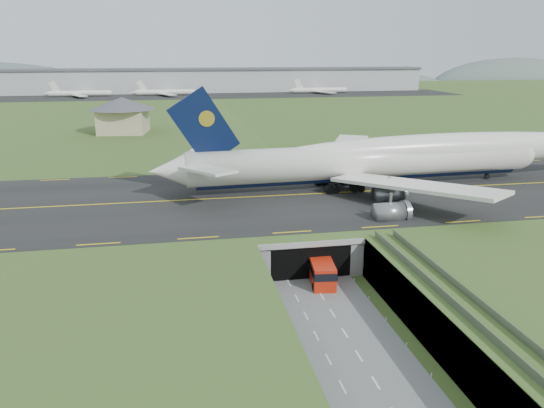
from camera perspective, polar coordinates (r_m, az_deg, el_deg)
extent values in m
plane|color=#365120|center=(72.01, 5.82, -10.67)|extent=(900.00, 900.00, 0.00)
cube|color=gray|center=(70.71, 5.89, -8.50)|extent=(800.00, 800.00, 6.00)
cube|color=slate|center=(65.67, 7.69, -13.46)|extent=(12.00, 75.00, 0.20)
cube|color=black|center=(99.89, 0.66, 0.88)|extent=(800.00, 44.00, 0.18)
cube|color=gray|center=(86.94, 2.44, -1.89)|extent=(16.00, 22.00, 1.00)
cube|color=gray|center=(86.52, -2.11, -3.72)|extent=(2.00, 22.00, 6.00)
cube|color=gray|center=(89.50, 6.80, -3.14)|extent=(2.00, 22.00, 6.00)
cube|color=black|center=(83.36, 3.19, -4.89)|extent=(12.00, 12.00, 5.00)
cube|color=#A8A8A3|center=(76.78, 4.29, -4.32)|extent=(17.00, 0.50, 0.80)
cube|color=#A8A8A3|center=(58.67, 21.87, -12.06)|extent=(3.00, 53.00, 0.50)
cube|color=gray|center=(57.63, 20.75, -11.62)|extent=(0.06, 53.00, 1.00)
cube|color=gray|center=(59.06, 23.12, -11.19)|extent=(0.06, 53.00, 1.00)
cylinder|color=#A8A8A3|center=(61.90, 20.34, -13.51)|extent=(0.90, 0.90, 5.60)
cylinder|color=#A8A8A3|center=(71.20, 15.44, -9.03)|extent=(0.90, 0.90, 5.60)
cylinder|color=white|center=(106.96, 9.92, 4.56)|extent=(70.61, 10.09, 6.62)
sphere|color=white|center=(124.96, 24.99, 4.94)|extent=(6.80, 6.80, 6.49)
cone|color=white|center=(98.53, -11.07, 3.52)|extent=(7.55, 6.64, 6.29)
ellipsoid|color=white|center=(115.44, 18.71, 5.54)|extent=(79.02, 9.98, 6.95)
ellipsoid|color=black|center=(124.19, 24.66, 5.31)|extent=(4.77, 3.12, 2.32)
cylinder|color=#081233|center=(107.50, 9.86, 3.21)|extent=(66.90, 6.08, 2.78)
cube|color=white|center=(122.97, 7.78, 5.65)|extent=(20.60, 30.90, 2.78)
cube|color=white|center=(106.21, -7.95, 5.42)|extent=(9.06, 12.29, 1.06)
cube|color=white|center=(93.54, 15.01, 1.94)|extent=(22.90, 29.98, 2.78)
cube|color=white|center=(91.08, -6.98, 3.67)|extent=(9.84, 12.17, 1.06)
cube|color=#081233|center=(97.65, -7.33, 8.20)|extent=(13.18, 1.27, 14.64)
cylinder|color=gold|center=(97.50, -7.06, 9.12)|extent=(2.93, 0.87, 2.90)
cylinder|color=slate|center=(117.00, 8.29, 3.49)|extent=(5.54, 3.68, 3.41)
cylinder|color=slate|center=(125.37, 4.39, 4.46)|extent=(5.54, 3.68, 3.41)
cylinder|color=slate|center=(99.52, 12.40, 1.05)|extent=(5.54, 3.68, 3.41)
cylinder|color=slate|center=(88.06, 12.55, -0.93)|extent=(5.54, 3.68, 3.41)
cylinder|color=black|center=(121.65, 22.12, 2.77)|extent=(1.16, 0.57, 1.14)
cube|color=black|center=(106.21, 7.49, 2.12)|extent=(6.56, 7.54, 1.45)
cube|color=red|center=(77.51, 5.29, -7.11)|extent=(4.06, 8.66, 3.34)
cube|color=black|center=(77.25, 5.31, -6.66)|extent=(4.14, 8.78, 1.11)
cube|color=black|center=(78.07, 5.27, -8.05)|extent=(3.77, 8.08, 0.56)
cylinder|color=black|center=(75.30, 4.50, -8.87)|extent=(0.50, 1.04, 1.00)
cylinder|color=black|center=(80.33, 3.93, -7.19)|extent=(0.50, 1.04, 1.00)
cylinder|color=black|center=(75.76, 6.70, -8.77)|extent=(0.50, 1.04, 1.00)
cylinder|color=black|center=(80.76, 5.98, -7.12)|extent=(0.50, 1.04, 1.00)
cube|color=tan|center=(184.69, -15.69, 8.57)|extent=(16.49, 16.49, 7.87)
cone|color=#4C4C51|center=(184.07, -15.83, 10.39)|extent=(24.18, 24.18, 3.94)
cube|color=#B2B2B2|center=(362.51, -7.76, 13.01)|extent=(300.00, 22.00, 15.00)
cube|color=#4C4C51|center=(362.19, -7.80, 14.19)|extent=(302.00, 24.00, 1.20)
cube|color=black|center=(333.09, -7.43, 11.49)|extent=(320.00, 50.00, 0.08)
cylinder|color=white|center=(341.69, -19.99, 11.13)|extent=(34.00, 3.20, 3.20)
cylinder|color=white|center=(337.42, -11.40, 11.71)|extent=(34.00, 3.20, 3.20)
cylinder|color=white|center=(350.17, 5.13, 12.11)|extent=(34.00, 3.20, 3.20)
ellipsoid|color=#54655E|center=(512.03, 5.33, 11.99)|extent=(260.00, 91.00, 44.00)
ellipsoid|color=#54655E|center=(598.06, 24.49, 11.24)|extent=(180.00, 63.00, 60.00)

